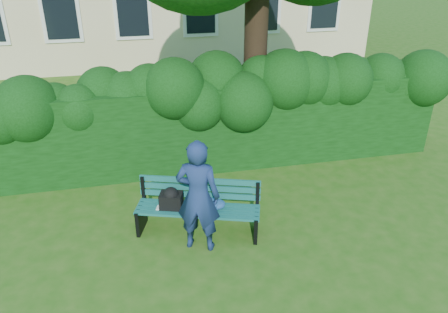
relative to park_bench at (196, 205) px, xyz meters
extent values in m
plane|color=#245912|center=(0.65, 0.19, -0.50)|extent=(80.00, 80.00, 0.00)
cube|color=white|center=(-2.95, 10.17, 1.50)|extent=(1.30, 0.08, 1.60)
cube|color=black|center=(-2.95, 10.13, 1.50)|extent=(1.05, 0.04, 1.35)
cube|color=white|center=(-0.55, 10.17, 1.50)|extent=(1.30, 0.08, 1.60)
cube|color=black|center=(-0.55, 10.13, 1.50)|extent=(1.05, 0.04, 1.35)
cube|color=white|center=(1.85, 10.17, 1.50)|extent=(1.30, 0.08, 1.60)
cube|color=black|center=(1.85, 10.13, 1.50)|extent=(1.05, 0.04, 1.35)
cube|color=white|center=(4.25, 10.17, 1.50)|extent=(1.30, 0.08, 1.60)
cube|color=black|center=(4.25, 10.13, 1.50)|extent=(1.05, 0.04, 1.35)
cube|color=white|center=(6.65, 10.17, 1.50)|extent=(1.30, 0.08, 1.60)
cube|color=black|center=(6.65, 10.13, 1.50)|extent=(1.05, 0.04, 1.35)
cube|color=#0D330B|center=(0.65, 2.39, 0.40)|extent=(10.00, 1.00, 1.80)
cylinder|color=black|center=(1.75, 2.72, 2.03)|extent=(0.48, 0.48, 5.07)
cube|color=#104B50|center=(-0.04, -0.22, -0.05)|extent=(1.97, 0.73, 0.04)
cube|color=#104B50|center=(0.00, -0.11, -0.05)|extent=(1.97, 0.73, 0.04)
cube|color=#104B50|center=(0.04, 0.00, -0.05)|extent=(1.97, 0.73, 0.04)
cube|color=#104B50|center=(0.08, 0.12, -0.05)|extent=(1.97, 0.73, 0.04)
cube|color=#104B50|center=(0.10, 0.19, 0.08)|extent=(1.95, 0.67, 0.10)
cube|color=#104B50|center=(0.10, 0.20, 0.21)|extent=(1.95, 0.67, 0.10)
cube|color=#104B50|center=(0.11, 0.21, 0.34)|extent=(1.95, 0.67, 0.10)
cube|color=black|center=(-0.90, 0.25, -0.28)|extent=(0.21, 0.49, 0.44)
cube|color=black|center=(-0.82, 0.50, 0.15)|extent=(0.08, 0.08, 0.45)
cube|color=black|center=(-0.92, 0.20, -0.06)|extent=(0.19, 0.42, 0.05)
cube|color=black|center=(0.94, -0.36, -0.28)|extent=(0.21, 0.49, 0.44)
cube|color=black|center=(1.02, -0.11, 0.15)|extent=(0.08, 0.08, 0.45)
cube|color=black|center=(0.92, -0.40, -0.06)|extent=(0.19, 0.42, 0.05)
cube|color=white|center=(-0.55, 0.08, -0.02)|extent=(0.21, 0.18, 0.02)
cube|color=black|center=(-0.39, 0.08, 0.10)|extent=(0.42, 0.36, 0.26)
imported|color=navy|center=(-0.02, -0.42, 0.43)|extent=(0.80, 0.67, 1.87)
camera|label=1|loc=(-0.86, -6.02, 3.94)|focal=35.00mm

